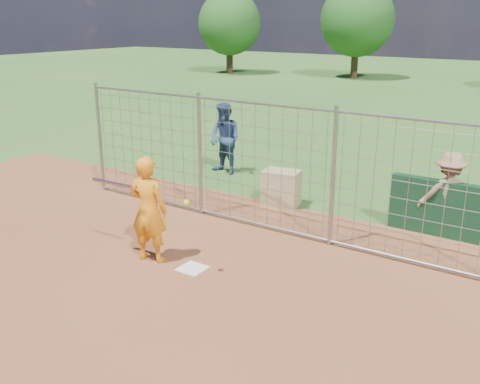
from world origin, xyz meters
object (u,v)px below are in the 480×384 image
Objects in this scene: batter at (148,210)px; equipment_bin at (281,188)px; bystander_a at (225,139)px; bystander_c at (448,194)px.

batter is 3.83m from equipment_bin.
bystander_a is at bearing -79.88° from batter.
batter is 5.64m from bystander_c.
bystander_a is 6.12m from bystander_c.
bystander_a is 2.39× the size of equipment_bin.
bystander_c is 3.52m from equipment_bin.
batter reaches higher than equipment_bin.
bystander_a is 2.93m from equipment_bin.
batter is at bearing 19.62° from bystander_c.
equipment_bin is at bearing -108.70° from batter.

